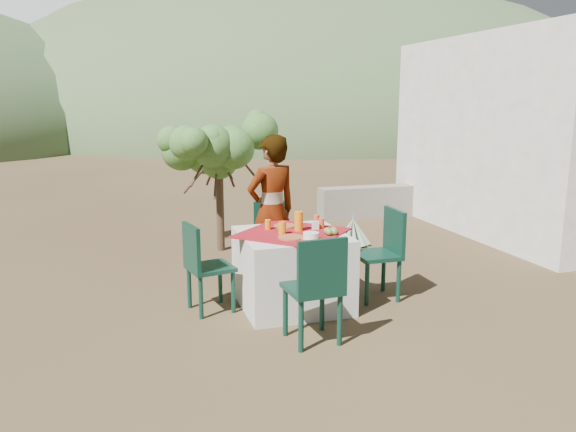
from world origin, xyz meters
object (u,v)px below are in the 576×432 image
(guesthouse, at_px, (552,135))
(juice_pitcher, at_px, (299,221))
(table, at_px, (292,269))
(chair_right, at_px, (384,249))
(shrub_tree, at_px, (222,155))
(chair_far, at_px, (272,235))
(agave, at_px, (353,232))
(chair_left, at_px, (203,264))
(chair_near, at_px, (316,285))
(person, at_px, (272,211))

(guesthouse, relative_size, juice_pitcher, 21.51)
(table, bearing_deg, chair_right, -3.52)
(shrub_tree, bearing_deg, guesthouse, -2.10)
(table, xyz_separation_m, shrub_tree, (-0.25, 2.38, 0.94))
(chair_far, distance_m, agave, 1.83)
(chair_far, relative_size, chair_left, 0.99)
(chair_near, height_order, shrub_tree, shrub_tree)
(person, height_order, juice_pitcher, person)
(chair_near, xyz_separation_m, chair_left, (-0.80, 1.03, -0.04))
(table, relative_size, shrub_tree, 0.78)
(table, xyz_separation_m, juice_pitcher, (0.09, 0.05, 0.48))
(table, height_order, chair_far, chair_far)
(juice_pitcher, bearing_deg, chair_left, 178.14)
(chair_near, distance_m, shrub_tree, 3.42)
(chair_near, xyz_separation_m, shrub_tree, (-0.17, 3.33, 0.79))
(agave, bearing_deg, chair_near, -118.69)
(person, bearing_deg, juice_pitcher, 80.70)
(chair_right, relative_size, agave, 1.69)
(chair_near, distance_m, guesthouse, 6.05)
(chair_left, height_order, guesthouse, guesthouse)
(chair_near, relative_size, juice_pitcher, 4.87)
(chair_far, bearing_deg, shrub_tree, 112.84)
(shrub_tree, distance_m, guesthouse, 5.26)
(table, height_order, chair_left, chair_left)
(agave, bearing_deg, juice_pitcher, -126.31)
(chair_near, relative_size, chair_left, 1.07)
(shrub_tree, xyz_separation_m, guesthouse, (5.26, -0.19, 0.18))
(guesthouse, distance_m, juice_pitcher, 5.40)
(chair_near, bearing_deg, shrub_tree, -91.62)
(table, bearing_deg, person, 91.00)
(chair_left, height_order, agave, chair_left)
(chair_near, bearing_deg, chair_left, -56.71)
(person, bearing_deg, guesthouse, 178.58)
(person, bearing_deg, table, 73.17)
(chair_far, relative_size, juice_pitcher, 4.48)
(person, distance_m, guesthouse, 5.27)
(agave, bearing_deg, table, -127.20)
(chair_left, relative_size, agave, 1.59)
(table, distance_m, chair_left, 0.89)
(person, xyz_separation_m, juice_pitcher, (0.10, -0.66, 0.02))
(guesthouse, bearing_deg, agave, -177.92)
(chair_left, xyz_separation_m, juice_pitcher, (0.97, -0.03, 0.37))
(chair_left, bearing_deg, guesthouse, -82.27)
(agave, height_order, juice_pitcher, juice_pitcher)
(table, distance_m, shrub_tree, 2.57)
(guesthouse, bearing_deg, table, -156.43)
(chair_near, relative_size, chair_right, 1.01)
(chair_right, xyz_separation_m, juice_pitcher, (-0.90, 0.11, 0.34))
(chair_far, relative_size, guesthouse, 0.21)
(chair_near, bearing_deg, guesthouse, -152.89)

